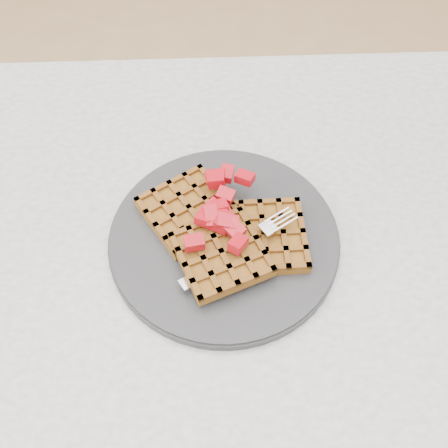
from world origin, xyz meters
The scene contains 6 objects.
ground centered at (0.00, 0.00, 0.00)m, with size 4.00×4.00×0.00m, color tan.
table centered at (0.00, 0.00, 0.64)m, with size 1.20×0.80×0.75m.
plate centered at (-0.10, 0.02, 0.76)m, with size 0.30×0.30×0.02m, color #252528.
waffles centered at (-0.10, 0.01, 0.78)m, with size 0.22×0.21×0.03m.
strawberry_pile centered at (-0.10, 0.02, 0.80)m, with size 0.15×0.15×0.02m, color #8E000C, non-canonical shape.
fork centered at (-0.07, -0.01, 0.77)m, with size 0.02×0.18×0.02m, color silver, non-canonical shape.
Camera 1 is at (-0.12, -0.34, 1.31)m, focal length 40.00 mm.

